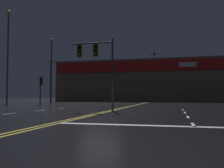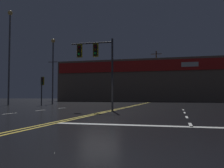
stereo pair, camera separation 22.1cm
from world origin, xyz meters
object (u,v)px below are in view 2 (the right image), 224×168
Objects in this scene: streetlight_near_right at (53,62)px; streetlight_far_left at (9,46)px; traffic_signal_median at (95,57)px; traffic_signal_corner_northwest at (42,84)px.

streetlight_far_left is at bearing -115.06° from streetlight_near_right.
streetlight_near_right is at bearing 127.75° from traffic_signal_median.
traffic_signal_corner_northwest is at bearing 7.98° from streetlight_far_left.
traffic_signal_corner_northwest is at bearing -74.92° from streetlight_near_right.
streetlight_far_left is (-2.71, -5.80, 1.25)m from streetlight_near_right.
traffic_signal_corner_northwest is 6.39m from streetlight_near_right.
streetlight_near_right is 6.53m from streetlight_far_left.
streetlight_near_right is at bearing 64.94° from streetlight_far_left.
traffic_signal_corner_northwest is at bearing 136.97° from traffic_signal_median.
streetlight_far_left is (-13.64, 8.30, 3.15)m from traffic_signal_median.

